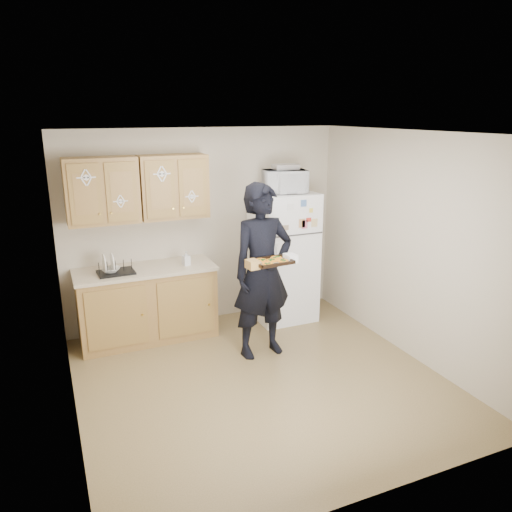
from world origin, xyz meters
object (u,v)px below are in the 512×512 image
Objects in this scene: microwave at (285,181)px; dish_rack at (116,266)px; person at (263,272)px; refrigerator at (283,256)px; baking_tray at (272,262)px.

microwave reaches higher than dish_rack.
microwave is 2.29m from dish_rack.
person is at bearing -120.23° from microwave.
microwave is 1.28× the size of dish_rack.
refrigerator reaches higher than dish_rack.
dish_rack is at bearing -171.97° from microwave.
baking_tray is at bearing -112.80° from microwave.
refrigerator is 3.28× the size of microwave.
person is at bearing 79.34° from baking_tray.
microwave is at bearing -1.10° from dish_rack.
microwave reaches higher than person.
microwave reaches higher than refrigerator.
microwave is at bearing 52.74° from baking_tray.
dish_rack is at bearing 136.20° from baking_tray.
baking_tray is 1.46m from microwave.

